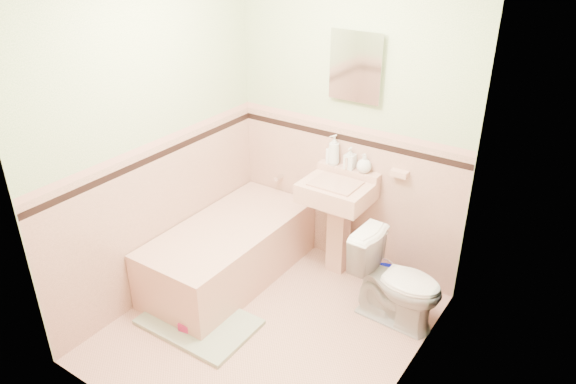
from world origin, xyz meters
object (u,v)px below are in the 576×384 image
Objects in this scene: bathtub at (230,253)px; toilet at (397,281)px; bucket at (383,282)px; soap_bottle_left at (334,150)px; shoe at (190,327)px; medicine_cabinet at (356,66)px; sink at (335,229)px; soap_bottle_mid at (350,158)px; soap_bottle_right at (364,163)px.

bathtub is 2.21× the size of toilet.
bucket is at bearing 42.41° from toilet.
shoe is (-0.33, -1.43, -0.95)m from soap_bottle_left.
medicine_cabinet reaches higher than shoe.
bathtub is 6.01× the size of soap_bottle_left.
soap_bottle_left is (-0.14, 0.18, 0.60)m from sink.
toilet is 3.18× the size of bucket.
soap_bottle_left is 1.61× the size of shoe.
bathtub is 1.19m from soap_bottle_left.
soap_bottle_mid is at bearing 155.65° from bucket.
bucket is at bearing -3.51° from sink.
bucket is (0.47, -0.03, -0.31)m from sink.
soap_bottle_mid is 1.14× the size of shoe.
sink is at bearing -92.11° from soap_bottle_mid.
shoe is at bearing -102.91° from soap_bottle_left.
soap_bottle_right reaches higher than bucket.
soap_bottle_mid is 1.01m from bucket.
medicine_cabinet is 0.74m from soap_bottle_right.
medicine_cabinet is 0.72m from soap_bottle_mid.
medicine_cabinet is 2.94× the size of soap_bottle_right.
medicine_cabinet is 2.09× the size of bucket.
soap_bottle_left reaches higher than sink.
soap_bottle_left reaches higher than shoe.
medicine_cabinet is at bearing 152.97° from bucket.
soap_bottle_left is 1.15m from toilet.
bucket is at bearing -18.92° from soap_bottle_left.
bathtub is 1.24m from soap_bottle_mid.
medicine_cabinet is 1.59m from toilet.
soap_bottle_right reaches higher than shoe.
medicine_cabinet is (0.00, 0.21, 1.28)m from sink.
medicine_cabinet is at bearing 102.48° from soap_bottle_mid.
toilet is at bearing 30.48° from shoe.
soap_bottle_left is 1.40× the size of soap_bottle_mid.
sink is 0.73m from toilet.
bathtub is 3.36× the size of medicine_cabinet.
sink is 1.23× the size of toilet.
soap_bottle_right is (0.13, 0.18, 0.55)m from sink.
soap_bottle_left is (0.54, 0.71, 0.79)m from bathtub.
soap_bottle_mid is (0.15, 0.00, -0.04)m from soap_bottle_left.
medicine_cabinet reaches higher than bucket.
bathtub is at bearing -142.07° from sink.
soap_bottle_right reaches higher than toilet.
sink reaches higher than bathtub.
toilet is (0.66, -0.45, -0.64)m from soap_bottle_mid.
shoe is at bearing -112.80° from soap_bottle_right.
sink is at bearing 176.49° from bucket.
soap_bottle_left is at bearing 180.00° from soap_bottle_right.
soap_bottle_mid is 1.17× the size of soap_bottle_right.
shoe is at bearing -108.41° from soap_bottle_mid.
bucket is at bearing 42.24° from shoe.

